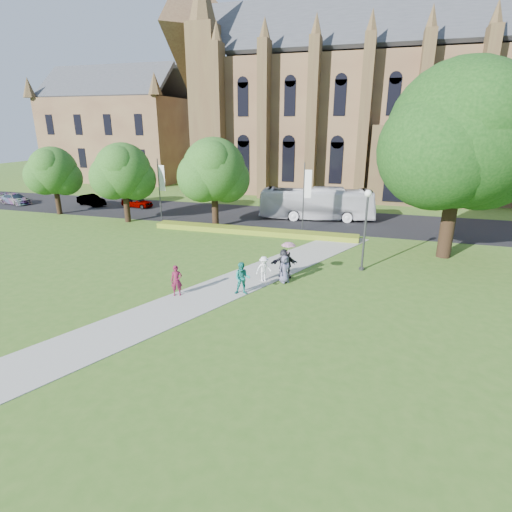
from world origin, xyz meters
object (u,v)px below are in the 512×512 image
(car_0, at_px, (137,202))
(car_1, at_px, (91,200))
(streetlamp, at_px, (366,221))
(tour_coach, at_px, (317,204))
(large_tree, at_px, (462,135))
(pedestrian_0, at_px, (177,281))
(car_2, at_px, (15,199))

(car_0, distance_m, car_1, 5.74)
(streetlamp, xyz_separation_m, tour_coach, (-5.03, 13.74, -1.71))
(large_tree, relative_size, car_0, 3.60)
(pedestrian_0, bearing_deg, tour_coach, 52.85)
(streetlamp, height_order, pedestrian_0, streetlamp)
(large_tree, distance_m, car_2, 47.21)
(car_1, bearing_deg, tour_coach, -71.84)
(car_0, height_order, car_2, car_0)
(tour_coach, xyz_separation_m, car_1, (-26.19, -0.43, -0.93))
(car_0, xyz_separation_m, pedestrian_0, (15.89, -21.10, 0.26))
(tour_coach, distance_m, pedestrian_0, 21.45)
(streetlamp, height_order, car_2, streetlamp)
(large_tree, relative_size, car_1, 3.43)
(car_1, distance_m, pedestrian_0, 29.79)
(pedestrian_0, bearing_deg, car_2, 123.95)
(streetlamp, height_order, large_tree, large_tree)
(streetlamp, distance_m, large_tree, 8.73)
(streetlamp, distance_m, car_0, 29.18)
(car_2, xyz_separation_m, pedestrian_0, (30.91, -18.77, 0.27))
(tour_coach, bearing_deg, car_1, 82.48)
(large_tree, distance_m, pedestrian_0, 20.53)
(car_0, distance_m, pedestrian_0, 26.41)
(car_2, bearing_deg, tour_coach, -75.33)
(tour_coach, distance_m, car_0, 20.51)
(large_tree, xyz_separation_m, car_0, (-31.02, 9.39, -7.72))
(car_2, height_order, pedestrian_0, pedestrian_0)
(large_tree, height_order, pedestrian_0, large_tree)
(car_1, bearing_deg, large_tree, -86.27)
(car_0, height_order, pedestrian_0, pedestrian_0)
(tour_coach, xyz_separation_m, car_0, (-20.48, 0.15, -0.94))
(streetlamp, relative_size, car_1, 1.36)
(large_tree, bearing_deg, pedestrian_0, -142.27)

